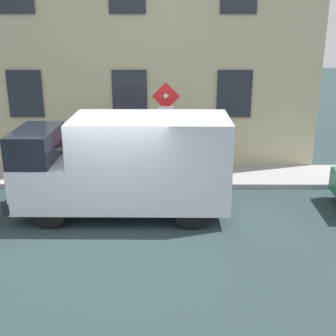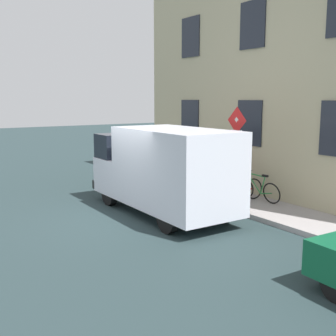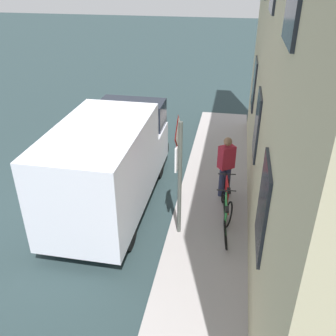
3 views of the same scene
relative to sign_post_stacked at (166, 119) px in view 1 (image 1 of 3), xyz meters
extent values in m
plane|color=#253638|center=(-2.79, 1.16, -2.04)|extent=(80.00, 80.00, 0.00)
cube|color=#9E9897|center=(0.72, 1.16, -1.97)|extent=(1.87, 14.07, 0.14)
cube|color=#BBB18C|center=(2.01, 1.16, 1.88)|extent=(0.70, 12.07, 7.85)
cube|color=#232833|center=(1.64, -2.15, 0.47)|extent=(0.06, 1.10, 1.50)
cube|color=#232833|center=(1.64, 1.16, 0.47)|extent=(0.06, 1.10, 1.50)
cube|color=#232833|center=(1.64, 4.48, 0.47)|extent=(0.06, 1.10, 1.50)
cylinder|color=#474C47|center=(0.04, 0.00, -0.51)|extent=(0.09, 0.09, 2.80)
pyramid|color=silver|center=(-0.04, 0.00, 0.64)|extent=(0.05, 0.50, 0.50)
pyramid|color=red|center=(-0.04, 0.00, 0.64)|extent=(0.03, 0.56, 0.56)
cube|color=white|center=(-0.02, 0.00, 0.09)|extent=(0.05, 0.44, 0.56)
cylinder|color=#1933B2|center=(-0.05, 0.00, 0.15)|extent=(0.01, 0.24, 0.24)
cube|color=silver|center=(-1.92, 0.36, -0.63)|extent=(2.02, 3.81, 2.18)
cube|color=silver|center=(-1.90, 2.96, -1.17)|extent=(2.01, 1.41, 1.10)
cube|color=black|center=(-1.90, 3.17, -0.27)|extent=(1.93, 0.99, 0.84)
cube|color=black|center=(-1.90, 3.71, -1.54)|extent=(2.00, 0.17, 0.28)
cylinder|color=black|center=(-2.78, 2.73, -1.66)|extent=(0.22, 0.76, 0.76)
cylinder|color=black|center=(-1.02, 2.72, -1.66)|extent=(0.22, 0.76, 0.76)
cylinder|color=black|center=(-2.80, -0.60, -1.66)|extent=(0.22, 0.76, 0.76)
cylinder|color=black|center=(-1.04, -0.61, -1.66)|extent=(0.22, 0.76, 0.76)
torus|color=black|center=(1.07, 0.68, -1.57)|extent=(0.18, 0.67, 0.66)
torus|color=black|center=(1.14, -0.37, -1.57)|extent=(0.18, 0.67, 0.66)
cylinder|color=#2A893F|center=(1.10, 0.34, -1.37)|extent=(0.08, 0.60, 0.60)
cylinder|color=#2A893F|center=(1.10, 0.27, -1.10)|extent=(0.08, 0.73, 0.07)
cylinder|color=#2A893F|center=(1.12, -0.02, -1.38)|extent=(0.05, 0.19, 0.55)
cylinder|color=#2A893F|center=(1.13, -0.16, -1.62)|extent=(0.06, 0.43, 0.12)
cylinder|color=#2A893F|center=(1.08, 0.65, -1.33)|extent=(0.04, 0.09, 0.50)
cube|color=black|center=(1.12, -0.10, -1.07)|extent=(0.09, 0.20, 0.06)
cylinder|color=#262626|center=(1.08, 0.63, -1.03)|extent=(0.46, 0.06, 0.03)
torus|color=black|center=(1.05, 1.47, -1.57)|extent=(0.25, 0.68, 0.65)
torus|color=black|center=(1.17, 0.42, -1.57)|extent=(0.25, 0.68, 0.65)
cylinder|color=red|center=(1.09, 1.13, -1.37)|extent=(0.10, 0.60, 0.60)
cylinder|color=red|center=(1.10, 1.06, -1.10)|extent=(0.12, 0.73, 0.07)
cylinder|color=red|center=(1.13, 0.77, -1.38)|extent=(0.06, 0.19, 0.55)
cylinder|color=red|center=(1.14, 0.64, -1.62)|extent=(0.08, 0.43, 0.12)
cylinder|color=red|center=(1.05, 1.44, -1.33)|extent=(0.05, 0.09, 0.50)
cube|color=black|center=(1.14, 0.70, -1.07)|extent=(0.10, 0.21, 0.06)
cylinder|color=#262626|center=(1.05, 1.42, -1.03)|extent=(0.46, 0.08, 0.03)
cylinder|color=#262B47|center=(0.93, 1.76, -1.48)|extent=(0.16, 0.16, 0.85)
cylinder|color=#262B47|center=(1.08, 1.86, -1.48)|extent=(0.16, 0.16, 0.85)
cube|color=#AC2132|center=(1.01, 1.81, -0.74)|extent=(0.48, 0.45, 0.62)
sphere|color=#936B4C|center=(1.01, 1.81, -0.29)|extent=(0.22, 0.22, 0.22)
camera|label=1|loc=(-12.18, -0.11, 2.58)|focal=46.51mm
camera|label=2|loc=(-8.37, -8.98, 1.27)|focal=44.89mm
camera|label=3|loc=(1.06, -6.99, 3.72)|focal=39.81mm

